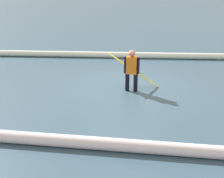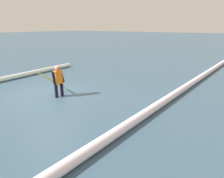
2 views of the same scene
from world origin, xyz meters
name	(u,v)px [view 1 (image 1 of 2)]	position (x,y,z in m)	size (l,w,h in m)	color
ground_plane	(125,86)	(0.00, 0.00, 0.00)	(181.41, 181.41, 0.00)	#39566C
surfer	(132,69)	(-0.26, 0.51, 0.77)	(0.52, 0.26, 1.39)	black
surfboard	(134,70)	(-0.31, 0.13, 0.62)	(1.83, 0.52, 1.28)	yellow
wave_crest_foreground	(90,54)	(1.93, -3.97, 0.14)	(0.28, 0.28, 14.25)	white
wave_crest_midground	(222,153)	(-2.44, 4.64, 0.15)	(0.30, 0.30, 25.78)	white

